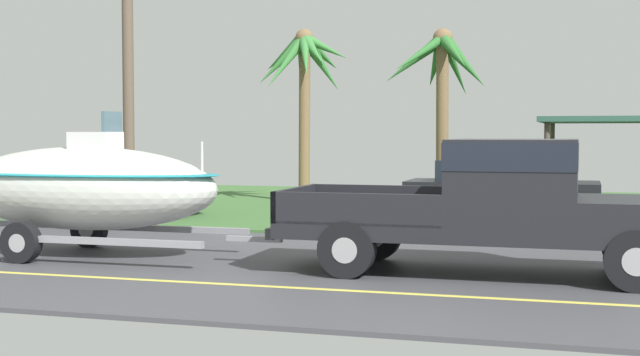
% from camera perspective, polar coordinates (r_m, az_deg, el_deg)
% --- Properties ---
extents(ground, '(36.00, 22.00, 0.11)m').
position_cam_1_polar(ground, '(21.15, 12.74, -2.65)').
color(ground, '#424247').
extents(pickup_truck_towing, '(6.01, 2.09, 1.93)m').
position_cam_1_polar(pickup_truck_towing, '(12.76, 12.28, -1.41)').
color(pickup_truck_towing, black).
rests_on(pickup_truck_towing, ground).
extents(boat_on_trailer, '(6.09, 2.20, 2.37)m').
position_cam_1_polar(boat_on_trailer, '(14.95, -15.12, -0.60)').
color(boat_on_trailer, gray).
rests_on(boat_on_trailer, ground).
extents(parked_sedan_near, '(4.44, 1.84, 1.38)m').
position_cam_1_polar(parked_sedan_near, '(21.24, 11.54, -0.76)').
color(parked_sedan_near, black).
rests_on(parked_sedan_near, ground).
extents(parked_sedan_far, '(4.42, 1.94, 1.38)m').
position_cam_1_polar(parked_sedan_far, '(21.83, -13.84, -0.69)').
color(parked_sedan_far, black).
rests_on(parked_sedan_far, ground).
extents(palm_tree_near_left, '(2.92, 3.32, 4.94)m').
position_cam_1_polar(palm_tree_near_left, '(25.03, -1.05, 7.25)').
color(palm_tree_near_left, brown).
rests_on(palm_tree_near_left, ground).
extents(palm_tree_mid, '(2.90, 3.21, 4.77)m').
position_cam_1_polar(palm_tree_mid, '(23.44, 7.92, 6.69)').
color(palm_tree_mid, brown).
rests_on(palm_tree_mid, ground).
extents(utility_pole, '(0.24, 1.80, 8.11)m').
position_cam_1_polar(utility_pole, '(19.61, -12.34, 9.27)').
color(utility_pole, brown).
rests_on(utility_pole, ground).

